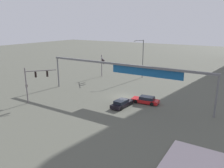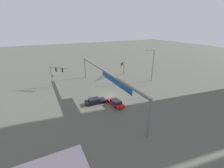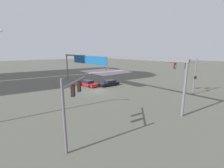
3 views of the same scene
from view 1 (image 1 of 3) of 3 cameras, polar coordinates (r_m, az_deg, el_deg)
The scene contains 7 objects.
ground_plane at distance 40.45m, azimuth 3.12°, elevation -3.43°, with size 228.41×228.41×0.00m, color #55564B.
traffic_signal_near_corner at distance 38.83m, azimuth -19.52°, elevation 1.17°, with size 3.64×3.90×6.06m.
traffic_signal_opposite_side at distance 54.48m, azimuth -2.48°, elevation 5.50°, with size 3.51×3.77×5.53m.
streetlamp_curved_arm at distance 54.57m, azimuth 7.73°, elevation 7.12°, with size 1.82×2.35×9.32m.
overhead_sign_gantry at distance 37.64m, azimuth 3.95°, elevation 3.92°, with size 30.99×0.43×6.41m.
sedan_car_approaching at distance 37.65m, azimuth 8.71°, elevation -4.10°, with size 4.67×2.13×1.21m.
sedan_car_waiting_far at distance 35.69m, azimuth 2.54°, elevation -5.03°, with size 2.05×4.53×1.21m.
Camera 1 is at (18.34, -33.66, 12.90)m, focal length 35.38 mm.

